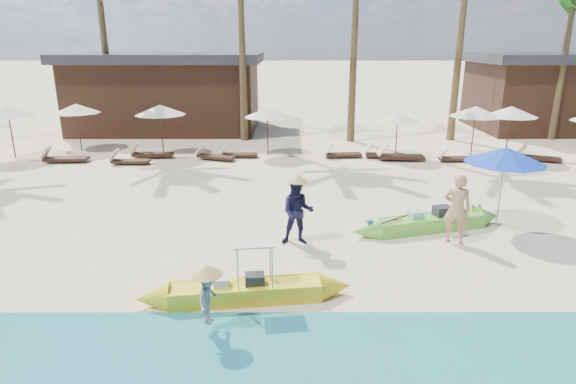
{
  "coord_description": "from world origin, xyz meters",
  "views": [
    {
      "loc": [
        -1.13,
        -10.56,
        4.97
      ],
      "look_at": [
        -1.11,
        2.0,
        1.01
      ],
      "focal_mm": 30.0,
      "sensor_mm": 36.0,
      "label": 1
    }
  ],
  "objects_px": {
    "yellow_canoe": "(245,291)",
    "blue_umbrella": "(506,155)",
    "tourist": "(457,209)",
    "green_canoe": "(429,222)"
  },
  "relations": [
    {
      "from": "yellow_canoe",
      "to": "blue_umbrella",
      "type": "relative_size",
      "value": 2.11
    },
    {
      "from": "tourist",
      "to": "blue_umbrella",
      "type": "distance_m",
      "value": 2.17
    },
    {
      "from": "green_canoe",
      "to": "tourist",
      "type": "height_order",
      "value": "tourist"
    },
    {
      "from": "green_canoe",
      "to": "yellow_canoe",
      "type": "xyz_separation_m",
      "value": [
        -4.71,
        -3.76,
        -0.01
      ]
    },
    {
      "from": "tourist",
      "to": "blue_umbrella",
      "type": "relative_size",
      "value": 0.8
    },
    {
      "from": "yellow_canoe",
      "to": "blue_umbrella",
      "type": "height_order",
      "value": "blue_umbrella"
    },
    {
      "from": "green_canoe",
      "to": "yellow_canoe",
      "type": "distance_m",
      "value": 6.02
    },
    {
      "from": "tourist",
      "to": "blue_umbrella",
      "type": "bearing_deg",
      "value": -122.04
    },
    {
      "from": "tourist",
      "to": "blue_umbrella",
      "type": "height_order",
      "value": "blue_umbrella"
    },
    {
      "from": "tourist",
      "to": "green_canoe",
      "type": "bearing_deg",
      "value": -40.17
    }
  ]
}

